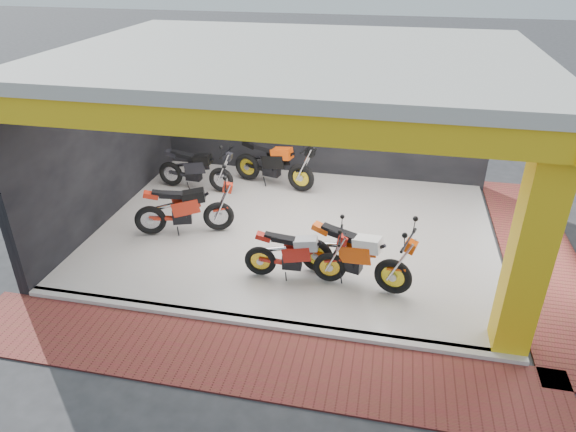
# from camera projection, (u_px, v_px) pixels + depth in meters

# --- Properties ---
(ground) EXTENTS (80.00, 80.00, 0.00)m
(ground) POSITION_uv_depth(u_px,v_px,m) (273.00, 288.00, 8.99)
(ground) COLOR #2D2D30
(ground) RESTS_ON ground
(showroom_floor) EXTENTS (8.00, 6.00, 0.10)m
(showroom_floor) POSITION_uv_depth(u_px,v_px,m) (295.00, 230.00, 10.69)
(showroom_floor) COLOR white
(showroom_floor) RESTS_ON ground
(showroom_ceiling) EXTENTS (8.40, 6.40, 0.20)m
(showroom_ceiling) POSITION_uv_depth(u_px,v_px,m) (296.00, 55.00, 9.03)
(showroom_ceiling) COLOR beige
(showroom_ceiling) RESTS_ON corner_column
(back_wall) EXTENTS (8.20, 0.20, 3.50)m
(back_wall) POSITION_uv_depth(u_px,v_px,m) (320.00, 109.00, 12.58)
(back_wall) COLOR black
(back_wall) RESTS_ON ground
(left_wall) EXTENTS (0.20, 6.20, 3.50)m
(left_wall) POSITION_uv_depth(u_px,v_px,m) (102.00, 139.00, 10.64)
(left_wall) COLOR black
(left_wall) RESTS_ON ground
(corner_column) EXTENTS (0.50, 0.50, 3.50)m
(corner_column) POSITION_uv_depth(u_px,v_px,m) (531.00, 248.00, 6.84)
(corner_column) COLOR yellow
(corner_column) RESTS_ON ground
(header_beam_front) EXTENTS (8.40, 0.30, 0.40)m
(header_beam_front) POSITION_uv_depth(u_px,v_px,m) (251.00, 123.00, 6.58)
(header_beam_front) COLOR yellow
(header_beam_front) RESTS_ON corner_column
(header_beam_right) EXTENTS (0.30, 6.40, 0.40)m
(header_beam_right) POSITION_uv_depth(u_px,v_px,m) (534.00, 84.00, 8.44)
(header_beam_right) COLOR yellow
(header_beam_right) RESTS_ON corner_column
(floor_kerb) EXTENTS (8.00, 0.20, 0.10)m
(floor_kerb) POSITION_uv_depth(u_px,v_px,m) (258.00, 323.00, 8.08)
(floor_kerb) COLOR white
(floor_kerb) RESTS_ON ground
(paver_front) EXTENTS (9.00, 1.40, 0.03)m
(paver_front) POSITION_uv_depth(u_px,v_px,m) (244.00, 359.00, 7.43)
(paver_front) COLOR maroon
(paver_front) RESTS_ON ground
(paver_right) EXTENTS (1.40, 7.00, 0.03)m
(paver_right) POSITION_uv_depth(u_px,v_px,m) (540.00, 257.00, 9.83)
(paver_right) COLOR maroon
(paver_right) RESTS_ON ground
(moto_hero) EXTENTS (2.30, 1.36, 1.32)m
(moto_hero) POSITION_uv_depth(u_px,v_px,m) (395.00, 261.00, 8.37)
(moto_hero) COLOR #DF4909
(moto_hero) RESTS_ON showroom_floor
(moto_row_a) EXTENTS (1.91, 0.78, 1.15)m
(moto_row_a) POSITION_uv_depth(u_px,v_px,m) (330.00, 254.00, 8.71)
(moto_row_a) COLOR #B21C12
(moto_row_a) RESTS_ON showroom_floor
(moto_row_b) EXTENTS (2.24, 1.42, 1.28)m
(moto_row_b) POSITION_uv_depth(u_px,v_px,m) (218.00, 203.00, 10.29)
(moto_row_b) COLOR red
(moto_row_b) RESTS_ON showroom_floor
(moto_row_c) EXTENTS (2.41, 1.42, 1.39)m
(moto_row_c) POSITION_uv_depth(u_px,v_px,m) (301.00, 165.00, 11.93)
(moto_row_c) COLOR black
(moto_row_c) RESTS_ON showroom_floor
(moto_row_d) EXTENTS (2.06, 0.88, 1.23)m
(moto_row_d) POSITION_uv_depth(u_px,v_px,m) (220.00, 168.00, 11.94)
(moto_row_d) COLOR black
(moto_row_d) RESTS_ON showroom_floor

